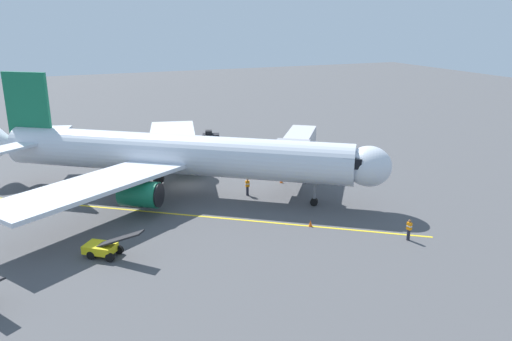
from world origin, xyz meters
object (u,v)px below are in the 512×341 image
object	(u,v)px
ground_crew_marshaller	(409,230)
safety_cone_nose_left	(310,223)
tug_starboard_side	(211,136)
safety_cone_nose_right	(281,180)
airplane	(172,155)
belt_loader_near_nose	(104,247)
jet_bridge	(297,150)
ground_crew_wing_walker	(247,187)

from	to	relation	value
ground_crew_marshaller	safety_cone_nose_left	distance (m)	7.86
tug_starboard_side	safety_cone_nose_right	bearing A→B (deg)	93.38
safety_cone_nose_left	airplane	bearing A→B (deg)	-54.89
airplane	belt_loader_near_nose	bearing A→B (deg)	54.75
airplane	ground_crew_marshaller	world-z (taller)	airplane
jet_bridge	safety_cone_nose_left	distance (m)	11.18
ground_crew_marshaller	airplane	bearing A→B (deg)	-50.66
airplane	jet_bridge	xyz separation A→B (m)	(-12.29, 2.23, -0.24)
airplane	ground_crew_marshaller	xyz separation A→B (m)	(-14.33, 17.48, -3.12)
jet_bridge	safety_cone_nose_right	world-z (taller)	jet_bridge
airplane	ground_crew_wing_walker	bearing A→B (deg)	154.62
jet_bridge	ground_crew_marshaller	size ratio (longest dim) A/B	6.07
airplane	tug_starboard_side	world-z (taller)	airplane
jet_bridge	ground_crew_wing_walker	bearing A→B (deg)	8.69
tug_starboard_side	safety_cone_nose_left	distance (m)	31.75
belt_loader_near_nose	tug_starboard_side	world-z (taller)	belt_loader_near_nose
ground_crew_wing_walker	safety_cone_nose_right	xyz separation A→B (m)	(-4.72, -2.23, -0.61)
airplane	ground_crew_marshaller	bearing A→B (deg)	129.34
ground_crew_wing_walker	belt_loader_near_nose	xyz separation A→B (m)	(14.46, 8.10, -0.17)
safety_cone_nose_left	ground_crew_marshaller	bearing A→B (deg)	137.40
ground_crew_marshaller	safety_cone_nose_right	bearing A→B (deg)	-79.53
ground_crew_marshaller	tug_starboard_side	xyz separation A→B (m)	(4.27, -37.02, -0.18)
ground_crew_wing_walker	tug_starboard_side	distance (m)	22.92
airplane	safety_cone_nose_right	world-z (taller)	airplane
belt_loader_near_nose	airplane	bearing A→B (deg)	-125.25
jet_bridge	ground_crew_marshaller	distance (m)	15.65
jet_bridge	tug_starboard_side	bearing A→B (deg)	-84.13
airplane	belt_loader_near_nose	size ratio (longest dim) A/B	8.03
ground_crew_marshaller	tug_starboard_side	size ratio (longest dim) A/B	0.64
jet_bridge	safety_cone_nose_right	distance (m)	3.88
ground_crew_wing_walker	safety_cone_nose_right	bearing A→B (deg)	-154.74
airplane	ground_crew_marshaller	distance (m)	22.81
safety_cone_nose_left	jet_bridge	bearing A→B (deg)	-110.55
belt_loader_near_nose	tug_starboard_side	bearing A→B (deg)	-120.31
tug_starboard_side	belt_loader_near_nose	bearing A→B (deg)	59.69
airplane	tug_starboard_side	bearing A→B (deg)	-117.23
belt_loader_near_nose	ground_crew_marshaller	bearing A→B (deg)	164.24
jet_bridge	ground_crew_marshaller	world-z (taller)	jet_bridge
belt_loader_near_nose	safety_cone_nose_right	xyz separation A→B (m)	(-19.18, -10.32, -0.44)
jet_bridge	belt_loader_near_nose	xyz separation A→B (m)	(20.21, 8.98, -3.05)
airplane	safety_cone_nose_right	size ratio (longest dim) A/B	63.56
ground_crew_marshaller	tug_starboard_side	bearing A→B (deg)	-83.42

